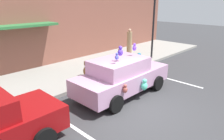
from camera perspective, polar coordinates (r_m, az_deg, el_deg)
The scene contains 9 objects.
ground_plane at distance 7.57m, azimuth 7.43°, elevation -11.21°, with size 60.00×60.00×0.00m, color #38383A.
sidewalk at distance 10.96m, azimuth -13.97°, elevation -1.62°, with size 24.00×4.00×0.15m, color gray.
storefront_building at distance 12.23m, azimuth -20.80°, elevation 14.76°, with size 24.00×1.25×6.40m.
parking_stripe_front at distance 10.89m, azimuth 14.76°, elevation -2.21°, with size 0.12×3.60×0.01m, color silver.
parking_stripe_rear at distance 6.88m, azimuth -10.97°, elevation -14.70°, with size 0.12×3.60×0.01m, color silver.
plush_covered_car at distance 8.56m, azimuth 2.69°, elevation -1.61°, with size 4.30×2.04×2.13m.
teddy_bear_on_sidewalk at distance 10.42m, azimuth -6.81°, elevation 0.32°, with size 0.41×0.35×0.79m.
street_lamp_post at distance 13.56m, azimuth 11.25°, elevation 13.11°, with size 0.28×0.28×3.94m.
pedestrian_near_shopfront at distance 14.59m, azimuth 4.74°, elevation 7.44°, with size 0.35×0.35×1.77m.
Camera 1 is at (-5.37, -3.83, 3.72)m, focal length 33.62 mm.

